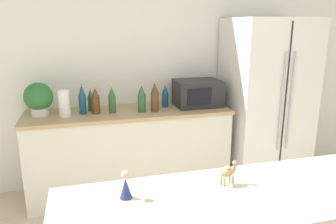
# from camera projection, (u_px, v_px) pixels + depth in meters

# --- Properties ---
(wall_back) EXTENTS (8.00, 0.06, 2.55)m
(wall_back) POSITION_uv_depth(u_px,v_px,m) (153.00, 69.00, 3.65)
(wall_back) COLOR white
(wall_back) RESTS_ON ground_plane
(back_counter) EXTENTS (2.07, 0.63, 0.90)m
(back_counter) POSITION_uv_depth(u_px,v_px,m) (130.00, 151.00, 3.47)
(back_counter) COLOR silver
(back_counter) RESTS_ON ground_plane
(refrigerator) EXTENTS (0.85, 0.76, 1.82)m
(refrigerator) POSITION_uv_depth(u_px,v_px,m) (265.00, 102.00, 3.65)
(refrigerator) COLOR silver
(refrigerator) RESTS_ON ground_plane
(potted_plant) EXTENTS (0.27, 0.27, 0.32)m
(potted_plant) POSITION_uv_depth(u_px,v_px,m) (39.00, 98.00, 3.13)
(potted_plant) COLOR silver
(potted_plant) RESTS_ON back_counter
(paper_towel_roll) EXTENTS (0.11, 0.11, 0.25)m
(paper_towel_roll) POSITION_uv_depth(u_px,v_px,m) (64.00, 104.00, 3.11)
(paper_towel_roll) COLOR white
(paper_towel_roll) RESTS_ON back_counter
(microwave) EXTENTS (0.48, 0.37, 0.28)m
(microwave) POSITION_uv_depth(u_px,v_px,m) (197.00, 93.00, 3.53)
(microwave) COLOR black
(microwave) RESTS_ON back_counter
(back_bottle_0) EXTENTS (0.07, 0.07, 0.27)m
(back_bottle_0) POSITION_uv_depth(u_px,v_px,m) (112.00, 100.00, 3.25)
(back_bottle_0) COLOR #2D6033
(back_bottle_0) RESTS_ON back_counter
(back_bottle_1) EXTENTS (0.07, 0.07, 0.23)m
(back_bottle_1) POSITION_uv_depth(u_px,v_px,m) (91.00, 100.00, 3.32)
(back_bottle_1) COLOR #2D6033
(back_bottle_1) RESTS_ON back_counter
(back_bottle_2) EXTENTS (0.07, 0.07, 0.24)m
(back_bottle_2) POSITION_uv_depth(u_px,v_px,m) (165.00, 96.00, 3.48)
(back_bottle_2) COLOR navy
(back_bottle_2) RESTS_ON back_counter
(back_bottle_3) EXTENTS (0.08, 0.08, 0.28)m
(back_bottle_3) POSITION_uv_depth(u_px,v_px,m) (142.00, 99.00, 3.28)
(back_bottle_3) COLOR #2D6033
(back_bottle_3) RESTS_ON back_counter
(back_bottle_4) EXTENTS (0.08, 0.08, 0.27)m
(back_bottle_4) POSITION_uv_depth(u_px,v_px,m) (96.00, 101.00, 3.22)
(back_bottle_4) COLOR brown
(back_bottle_4) RESTS_ON back_counter
(back_bottle_5) EXTENTS (0.07, 0.07, 0.30)m
(back_bottle_5) POSITION_uv_depth(u_px,v_px,m) (82.00, 100.00, 3.20)
(back_bottle_5) COLOR navy
(back_bottle_5) RESTS_ON back_counter
(back_bottle_6) EXTENTS (0.08, 0.08, 0.31)m
(back_bottle_6) POSITION_uv_depth(u_px,v_px,m) (155.00, 97.00, 3.29)
(back_bottle_6) COLOR brown
(back_bottle_6) RESTS_ON back_counter
(camel_figurine) EXTENTS (0.10, 0.06, 0.12)m
(camel_figurine) POSITION_uv_depth(u_px,v_px,m) (228.00, 172.00, 1.61)
(camel_figurine) COLOR tan
(camel_figurine) RESTS_ON bar_counter
(wise_man_figurine_blue) EXTENTS (0.06, 0.06, 0.13)m
(wise_man_figurine_blue) POSITION_uv_depth(u_px,v_px,m) (126.00, 186.00, 1.49)
(wise_man_figurine_blue) COLOR navy
(wise_man_figurine_blue) RESTS_ON bar_counter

